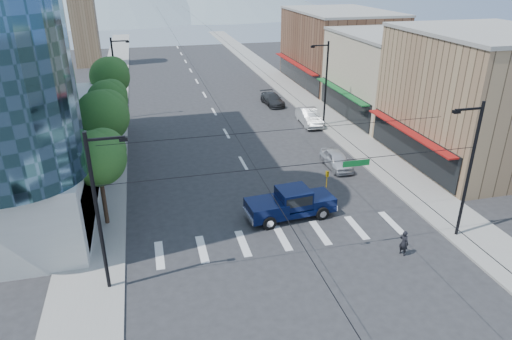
% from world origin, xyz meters
% --- Properties ---
extents(ground, '(160.00, 160.00, 0.00)m').
position_xyz_m(ground, '(0.00, 0.00, 0.00)').
color(ground, '#28282B').
rests_on(ground, ground).
extents(sidewalk_left, '(4.00, 120.00, 0.15)m').
position_xyz_m(sidewalk_left, '(-12.00, 40.00, 0.07)').
color(sidewalk_left, gray).
rests_on(sidewalk_left, ground).
extents(sidewalk_right, '(4.00, 120.00, 0.15)m').
position_xyz_m(sidewalk_right, '(12.00, 40.00, 0.07)').
color(sidewalk_right, gray).
rests_on(sidewalk_right, ground).
extents(shop_near, '(12.00, 14.00, 11.00)m').
position_xyz_m(shop_near, '(20.00, 10.00, 5.50)').
color(shop_near, '#8C6B4C').
rests_on(shop_near, ground).
extents(shop_mid, '(12.00, 14.00, 9.00)m').
position_xyz_m(shop_mid, '(20.00, 24.00, 4.50)').
color(shop_mid, tan).
rests_on(shop_mid, ground).
extents(shop_far, '(12.00, 18.00, 10.00)m').
position_xyz_m(shop_far, '(20.00, 40.00, 5.00)').
color(shop_far, brown).
rests_on(shop_far, ground).
extents(clock_tower, '(4.80, 4.80, 20.40)m').
position_xyz_m(clock_tower, '(-16.50, 62.00, 10.64)').
color(clock_tower, '#8C6B4C').
rests_on(clock_tower, ground).
extents(tree_near, '(3.65, 3.64, 6.71)m').
position_xyz_m(tree_near, '(-11.07, 6.10, 4.99)').
color(tree_near, black).
rests_on(tree_near, ground).
extents(tree_midnear, '(4.09, 4.09, 7.52)m').
position_xyz_m(tree_midnear, '(-11.07, 13.10, 5.59)').
color(tree_midnear, black).
rests_on(tree_midnear, ground).
extents(tree_midfar, '(3.65, 3.64, 6.71)m').
position_xyz_m(tree_midfar, '(-11.07, 20.10, 4.99)').
color(tree_midfar, black).
rests_on(tree_midfar, ground).
extents(tree_far, '(4.09, 4.09, 7.52)m').
position_xyz_m(tree_far, '(-11.07, 27.10, 5.59)').
color(tree_far, black).
rests_on(tree_far, ground).
extents(signal_rig, '(21.80, 0.20, 9.00)m').
position_xyz_m(signal_rig, '(0.19, -1.00, 4.64)').
color(signal_rig, black).
rests_on(signal_rig, ground).
extents(lamp_pole_nw, '(2.00, 0.25, 9.00)m').
position_xyz_m(lamp_pole_nw, '(-10.67, 30.00, 4.94)').
color(lamp_pole_nw, black).
rests_on(lamp_pole_nw, ground).
extents(lamp_pole_ne, '(2.00, 0.25, 9.00)m').
position_xyz_m(lamp_pole_ne, '(10.67, 22.00, 4.94)').
color(lamp_pole_ne, black).
rests_on(lamp_pole_ne, ground).
extents(pickup_truck, '(6.41, 2.86, 2.11)m').
position_xyz_m(pickup_truck, '(1.09, 4.00, 1.10)').
color(pickup_truck, '#071034').
rests_on(pickup_truck, ground).
extents(pedestrian, '(0.60, 0.71, 1.64)m').
position_xyz_m(pedestrian, '(6.34, -2.00, 0.82)').
color(pedestrian, black).
rests_on(pedestrian, ground).
extents(parked_car_near, '(1.77, 4.35, 1.48)m').
position_xyz_m(parked_car_near, '(7.60, 11.11, 0.74)').
color(parked_car_near, silver).
rests_on(parked_car_near, ground).
extents(parked_car_mid, '(2.10, 5.31, 1.72)m').
position_xyz_m(parked_car_mid, '(9.40, 22.75, 0.86)').
color(parked_car_mid, white).
rests_on(parked_car_mid, ground).
extents(parked_car_far, '(2.32, 5.01, 1.42)m').
position_xyz_m(parked_car_far, '(7.60, 31.12, 0.71)').
color(parked_car_far, '#313133').
rests_on(parked_car_far, ground).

